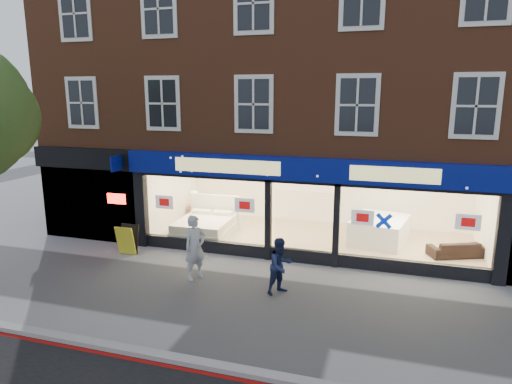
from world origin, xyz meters
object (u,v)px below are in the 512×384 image
at_px(pedestrian_grey, 195,247).
at_px(mattress_stack, 379,230).
at_px(display_bed, 206,226).
at_px(a_board, 127,240).
at_px(pedestrian_blue, 281,266).
at_px(sofa, 456,249).

bearing_deg(pedestrian_grey, mattress_stack, -14.04).
relative_size(display_bed, a_board, 2.40).
bearing_deg(display_bed, a_board, -130.53).
distance_m(pedestrian_grey, pedestrian_blue, 2.53).
relative_size(display_bed, pedestrian_blue, 1.57).
distance_m(sofa, pedestrian_grey, 8.14).
bearing_deg(pedestrian_blue, pedestrian_grey, 121.96).
distance_m(mattress_stack, a_board, 8.45).
distance_m(mattress_stack, pedestrian_blue, 5.30).
bearing_deg(mattress_stack, pedestrian_grey, -136.64).
height_order(mattress_stack, sofa, mattress_stack).
relative_size(pedestrian_grey, pedestrian_blue, 1.22).
height_order(display_bed, a_board, display_bed).
height_order(display_bed, pedestrian_blue, pedestrian_blue).
relative_size(a_board, pedestrian_grey, 0.53).
distance_m(sofa, pedestrian_blue, 6.17).
distance_m(display_bed, a_board, 2.86).
height_order(display_bed, pedestrian_grey, pedestrian_grey).
bearing_deg(mattress_stack, sofa, -17.67).
bearing_deg(a_board, mattress_stack, 23.26).
relative_size(mattress_stack, pedestrian_blue, 1.61).
bearing_deg(display_bed, sofa, 0.94).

